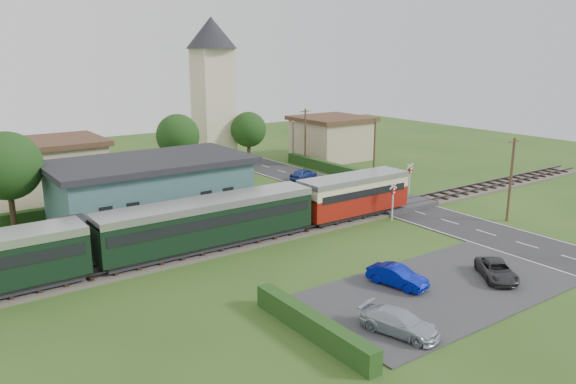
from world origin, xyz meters
TOP-DOWN VIEW (x-y plane):
  - ground at (0.00, 0.00)m, footprint 120.00×120.00m
  - railway_track at (0.00, 2.00)m, footprint 76.00×3.20m
  - road at (10.00, 0.00)m, footprint 6.00×70.00m
  - car_park at (-1.50, -12.00)m, footprint 17.00×9.00m
  - crossing_deck at (10.00, 2.00)m, footprint 6.20×3.40m
  - platform at (-10.00, 5.20)m, footprint 30.00×3.00m
  - equipment_hut at (-18.00, 5.20)m, footprint 2.30×2.30m
  - station_building at (-10.00, 10.99)m, footprint 16.00×9.00m
  - train at (-12.56, 2.00)m, footprint 43.20×2.90m
  - church_tower at (5.00, 28.00)m, footprint 6.00×6.00m
  - house_west at (-15.00, 25.00)m, footprint 10.80×8.80m
  - house_east at (20.00, 24.00)m, footprint 8.80×8.80m
  - hedge_carpark at (-11.00, -12.00)m, footprint 0.80×9.00m
  - hedge_roadside at (14.20, 16.00)m, footprint 0.80×18.00m
  - hedge_station at (-10.00, 15.50)m, footprint 22.00×0.80m
  - tree_a at (-20.00, 14.00)m, footprint 5.20×5.20m
  - tree_b at (-2.00, 23.00)m, footprint 4.60×4.60m
  - tree_c at (8.00, 25.00)m, footprint 4.20×4.20m
  - utility_pole_b at (14.20, -6.00)m, footprint 1.40×0.22m
  - utility_pole_c at (14.20, 10.00)m, footprint 1.40×0.22m
  - utility_pole_d at (14.20, 22.00)m, footprint 1.40×0.22m
  - crossing_signal_near at (6.40, -0.41)m, footprint 0.84×0.28m
  - crossing_signal_far at (13.60, 4.39)m, footprint 0.84×0.28m
  - streetlamp_east at (16.00, 27.00)m, footprint 0.30×0.30m
  - car_on_road at (9.41, 15.93)m, footprint 4.05×2.71m
  - car_park_blue at (-3.18, -10.21)m, footprint 2.08×3.92m
  - car_park_silver at (-7.37, -14.40)m, footprint 2.82×4.44m
  - car_park_dark at (2.67, -12.99)m, footprint 3.78×4.21m
  - pedestrian_near at (-2.95, 5.09)m, footprint 0.73×0.55m
  - pedestrian_far at (-15.03, 4.63)m, footprint 0.61×0.78m

SIDE VIEW (x-z plane):
  - ground at x=0.00m, z-range 0.00..0.00m
  - road at x=10.00m, z-range 0.00..0.05m
  - car_park at x=-1.50m, z-range 0.00..0.08m
  - railway_track at x=0.00m, z-range -0.13..0.36m
  - crossing_deck at x=10.00m, z-range 0.00..0.45m
  - platform at x=-10.00m, z-range 0.00..0.45m
  - hedge_carpark at x=-11.00m, z-range 0.00..1.20m
  - hedge_roadside at x=14.20m, z-range 0.00..1.20m
  - car_park_dark at x=2.67m, z-range 0.08..1.17m
  - hedge_station at x=-10.00m, z-range 0.00..1.30m
  - car_park_silver at x=-7.37m, z-range 0.08..1.28m
  - car_on_road at x=9.41m, z-range 0.05..1.33m
  - car_park_blue at x=-3.18m, z-range 0.08..1.31m
  - pedestrian_far at x=-15.03m, z-range 0.45..2.03m
  - pedestrian_near at x=-2.95m, z-range 0.45..2.26m
  - equipment_hut at x=-18.00m, z-range 0.47..3.02m
  - crossing_signal_near at x=6.40m, z-range 0.50..3.78m
  - crossing_signal_far at x=13.60m, z-range 0.50..3.78m
  - train at x=-12.56m, z-range 0.48..3.88m
  - station_building at x=-10.00m, z-range 0.04..5.34m
  - house_west at x=-15.00m, z-range 0.04..5.54m
  - house_east at x=20.00m, z-range 0.05..5.55m
  - streetlamp_east at x=16.00m, z-range 0.46..5.62m
  - utility_pole_b at x=14.20m, z-range 0.13..7.13m
  - utility_pole_c at x=14.20m, z-range 0.13..7.13m
  - utility_pole_d at x=14.20m, z-range 0.13..7.13m
  - tree_c at x=8.00m, z-range 1.26..8.04m
  - tree_b at x=-2.00m, z-range 1.35..8.69m
  - tree_a at x=-20.00m, z-range 1.38..9.38m
  - church_tower at x=5.00m, z-range 1.43..19.03m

